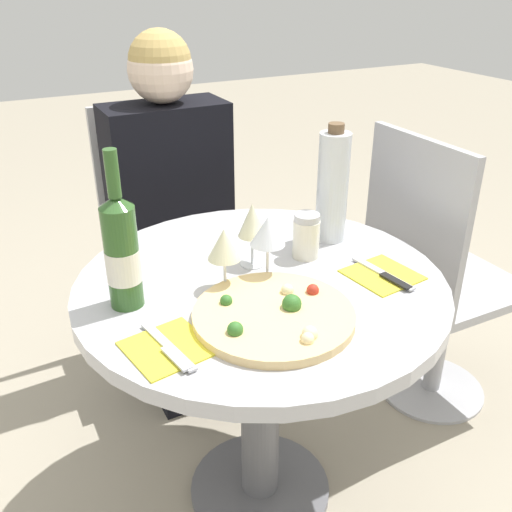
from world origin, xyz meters
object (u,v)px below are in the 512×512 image
(chair_behind_diner, at_px, (167,244))
(pizza_large, at_px, (274,315))
(wine_bottle, at_px, (122,252))
(seated_diner, at_px, (180,237))
(dining_table, at_px, (261,332))
(chair_empty_side, at_px, (433,284))
(tall_carafe, at_px, (333,187))

(chair_behind_diner, xyz_separation_m, pizza_large, (-0.08, -0.95, 0.26))
(wine_bottle, bearing_deg, seated_diner, 60.90)
(seated_diner, distance_m, pizza_large, 0.82)
(dining_table, relative_size, wine_bottle, 2.52)
(pizza_large, bearing_deg, chair_behind_diner, 85.09)
(chair_behind_diner, distance_m, chair_empty_side, 0.94)
(dining_table, distance_m, seated_diner, 0.64)
(dining_table, bearing_deg, chair_empty_side, 9.25)
(pizza_large, bearing_deg, chair_empty_side, 20.43)
(chair_behind_diner, height_order, tall_carafe, tall_carafe)
(chair_behind_diner, relative_size, wine_bottle, 2.73)
(dining_table, relative_size, chair_empty_side, 0.92)
(chair_behind_diner, relative_size, pizza_large, 2.79)
(tall_carafe, bearing_deg, dining_table, -156.83)
(chair_behind_diner, relative_size, seated_diner, 0.79)
(pizza_large, distance_m, wine_bottle, 0.34)
(chair_behind_diner, xyz_separation_m, tall_carafe, (0.24, -0.67, 0.40))
(chair_behind_diner, distance_m, pizza_large, 0.98)
(dining_table, height_order, wine_bottle, wine_bottle)
(dining_table, height_order, chair_empty_side, chair_empty_side)
(chair_behind_diner, relative_size, tall_carafe, 3.03)
(seated_diner, height_order, wine_bottle, seated_diner)
(dining_table, bearing_deg, chair_behind_diner, 88.03)
(chair_empty_side, bearing_deg, dining_table, -80.75)
(dining_table, xyz_separation_m, pizza_large, (-0.05, -0.16, 0.16))
(chair_behind_diner, distance_m, seated_diner, 0.17)
(dining_table, height_order, pizza_large, pizza_large)
(dining_table, relative_size, pizza_large, 2.57)
(pizza_large, height_order, tall_carafe, tall_carafe)
(dining_table, bearing_deg, tall_carafe, 23.17)
(wine_bottle, xyz_separation_m, tall_carafe, (0.58, 0.08, 0.02))
(pizza_large, bearing_deg, seated_diner, 84.21)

